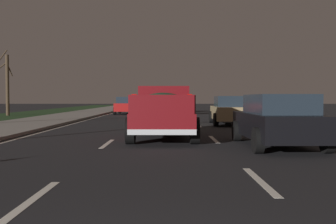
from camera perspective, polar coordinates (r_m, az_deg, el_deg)
The scene contains 9 objects.
ground at distance 28.99m, azimuth -0.29°, elevation -0.83°, with size 144.00×144.00×0.00m, color black.
sidewalk_shoulder at distance 29.97m, azimuth -14.68°, elevation -0.68°, with size 108.00×4.00×0.12m, color gray.
lane_markings at distance 32.30m, azimuth -5.75°, elevation -0.54°, with size 108.00×7.04×0.01m.
pickup_truck at distance 14.17m, azimuth -0.63°, elevation 0.18°, with size 5.43×2.31×1.87m.
sedan_tan at distance 21.73m, azimuth 8.91°, elevation 0.27°, with size 4.45×2.11×1.54m.
sedan_green at distance 38.99m, azimuth -0.31°, elevation 1.05°, with size 4.40×2.02×1.54m.
sedan_red at distance 35.86m, azimuth -5.88°, elevation 0.96°, with size 4.44×2.08×1.54m.
sedan_black at distance 12.10m, azimuth 15.39°, elevation -1.14°, with size 4.42×2.06×1.54m.
bare_tree_far at distance 35.25m, azimuth -22.10°, elevation 3.85°, with size 1.06×1.16×5.41m.
Camera 1 is at (-1.95, -0.17, 1.43)m, focal length 42.46 mm.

